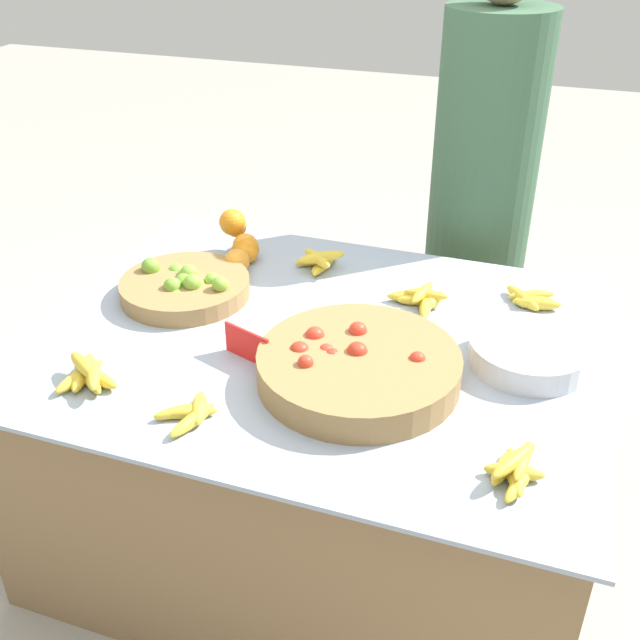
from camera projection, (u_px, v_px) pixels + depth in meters
name	position (u px, v px, depth m)	size (l,w,h in m)	color
ground_plane	(320.00, 525.00, 2.28)	(12.00, 12.00, 0.00)	#A39E93
market_table	(320.00, 438.00, 2.11)	(1.46, 1.15, 0.68)	olive
lime_bowl	(185.00, 286.00, 2.11)	(0.36, 0.36, 0.09)	olive
tomato_basket	(358.00, 366.00, 1.75)	(0.48, 0.48, 0.10)	olive
orange_pile	(241.00, 245.00, 2.30)	(0.15, 0.22, 0.14)	orange
metal_bowl	(528.00, 353.00, 1.81)	(0.29, 0.29, 0.06)	silver
price_sign	(247.00, 345.00, 1.82)	(0.14, 0.05, 0.08)	red
banana_bunch_middle_left	(87.00, 374.00, 1.75)	(0.17, 0.17, 0.06)	gold
banana_bunch_front_left	(421.00, 298.00, 2.07)	(0.17, 0.17, 0.05)	gold
banana_bunch_front_center	(320.00, 260.00, 2.26)	(0.16, 0.16, 0.06)	gold
banana_bunch_middle_right	(514.00, 469.00, 1.47)	(0.12, 0.17, 0.06)	gold
banana_bunch_back_center	(191.00, 413.00, 1.64)	(0.14, 0.17, 0.03)	gold
banana_bunch_front_right	(531.00, 299.00, 2.07)	(0.17, 0.14, 0.04)	gold
vendor_person	(479.00, 214.00, 2.53)	(0.34, 0.34, 1.57)	#385B42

